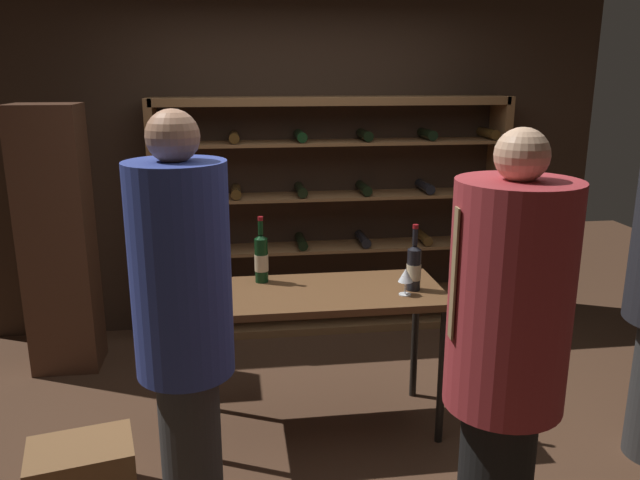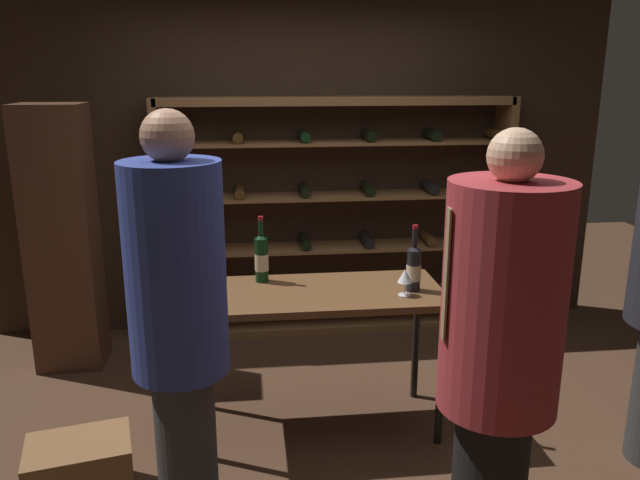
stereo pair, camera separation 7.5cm
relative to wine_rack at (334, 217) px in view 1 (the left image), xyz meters
name	(u,v)px [view 1 (the left image)]	position (x,y,z in m)	size (l,w,h in m)	color
ground_plane	(330,433)	(-0.27, -1.55, -0.92)	(9.52, 9.52, 0.00)	#472D1E
back_wall	(296,146)	(-0.27, 0.21, 0.54)	(4.87, 0.10, 2.92)	#332319
wine_rack	(334,217)	(0.00, 0.00, 0.00)	(2.72, 0.32, 1.84)	brown
tasting_table	(319,305)	(-0.32, -1.45, -0.16)	(1.39, 0.62, 0.84)	brown
person_guest_blue_shirt	(184,318)	(-0.99, -2.28, 0.13)	(0.40, 0.40, 1.89)	#323232
person_guest_plum_blouse	(506,350)	(0.22, -2.68, 0.10)	(0.46, 0.45, 1.84)	black
wine_crate	(83,475)	(-1.53, -2.00, -0.76)	(0.48, 0.34, 0.32)	brown
display_cabinet	(58,241)	(-1.96, -0.42, -0.01)	(0.44, 0.36, 1.82)	#4C2D1E
wine_bottle_gold_foil	(261,258)	(-0.62, -1.25, 0.06)	(0.08, 0.08, 0.39)	black
wine_bottle_green_slim	(414,267)	(0.21, -1.50, 0.05)	(0.08, 0.08, 0.38)	black
wine_glass_stemmed_right	(406,276)	(0.14, -1.58, 0.03)	(0.08, 0.08, 0.15)	silver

